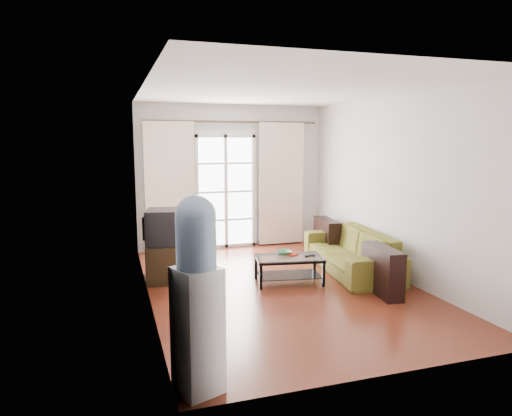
% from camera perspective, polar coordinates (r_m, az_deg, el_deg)
% --- Properties ---
extents(floor, '(5.20, 5.20, 0.00)m').
position_cam_1_polar(floor, '(6.54, 3.04, -9.71)').
color(floor, maroon).
rests_on(floor, ground).
extents(ceiling, '(5.20, 5.20, 0.00)m').
position_cam_1_polar(ceiling, '(6.25, 3.24, 14.53)').
color(ceiling, white).
rests_on(ceiling, wall_back).
extents(wall_back, '(3.60, 0.02, 2.70)m').
position_cam_1_polar(wall_back, '(8.72, -2.95, 3.91)').
color(wall_back, silver).
rests_on(wall_back, floor).
extents(wall_front, '(3.60, 0.02, 2.70)m').
position_cam_1_polar(wall_front, '(3.95, 16.64, -1.86)').
color(wall_front, silver).
rests_on(wall_front, floor).
extents(wall_left, '(0.02, 5.20, 2.70)m').
position_cam_1_polar(wall_left, '(5.86, -13.55, 1.50)').
color(wall_left, silver).
rests_on(wall_left, floor).
extents(wall_right, '(0.02, 5.20, 2.70)m').
position_cam_1_polar(wall_right, '(7.09, 16.88, 2.53)').
color(wall_right, silver).
rests_on(wall_right, floor).
extents(french_door, '(1.16, 0.06, 2.15)m').
position_cam_1_polar(french_door, '(8.65, -3.80, 2.04)').
color(french_door, white).
rests_on(french_door, wall_back).
extents(curtain_rod, '(3.30, 0.04, 0.04)m').
position_cam_1_polar(curtain_rod, '(8.60, -2.83, 10.71)').
color(curtain_rod, '#4C3F2D').
rests_on(curtain_rod, wall_back).
extents(curtain_left, '(0.90, 0.07, 2.35)m').
position_cam_1_polar(curtain_left, '(8.39, -10.69, 2.57)').
color(curtain_left, '#FFE8CD').
rests_on(curtain_left, curtain_rod).
extents(curtain_right, '(0.90, 0.07, 2.35)m').
position_cam_1_polar(curtain_right, '(8.91, 3.18, 3.03)').
color(curtain_right, '#FFE8CD').
rests_on(curtain_right, curtain_rod).
extents(radiator, '(0.64, 0.12, 0.64)m').
position_cam_1_polar(radiator, '(9.00, 2.20, -2.51)').
color(radiator, gray).
rests_on(radiator, floor).
extents(sofa, '(2.40, 1.39, 0.64)m').
position_cam_1_polar(sofa, '(7.35, 11.70, -5.24)').
color(sofa, brown).
rests_on(sofa, floor).
extents(coffee_table, '(1.03, 0.69, 0.39)m').
position_cam_1_polar(coffee_table, '(6.61, 4.13, -7.26)').
color(coffee_table, silver).
rests_on(coffee_table, floor).
extents(bowl, '(0.31, 0.31, 0.05)m').
position_cam_1_polar(bowl, '(6.70, 3.44, -5.59)').
color(bowl, green).
rests_on(bowl, coffee_table).
extents(book, '(0.37, 0.37, 0.02)m').
position_cam_1_polar(book, '(6.63, 3.97, -5.89)').
color(book, maroon).
rests_on(book, coffee_table).
extents(remote, '(0.15, 0.04, 0.02)m').
position_cam_1_polar(remote, '(6.64, 6.72, -5.94)').
color(remote, black).
rests_on(remote, coffee_table).
extents(tv_stand, '(0.58, 0.80, 0.55)m').
position_cam_1_polar(tv_stand, '(6.90, -11.43, -6.52)').
color(tv_stand, black).
rests_on(tv_stand, floor).
extents(crt_tv, '(0.63, 0.64, 0.50)m').
position_cam_1_polar(crt_tv, '(6.75, -11.53, -2.29)').
color(crt_tv, black).
rests_on(crt_tv, tv_stand).
extents(task_chair, '(0.73, 0.73, 0.85)m').
position_cam_1_polar(task_chair, '(7.48, -7.17, -5.43)').
color(task_chair, black).
rests_on(task_chair, floor).
extents(water_cooler, '(0.42, 0.42, 1.62)m').
position_cam_1_polar(water_cooler, '(3.70, -7.38, -10.30)').
color(water_cooler, white).
rests_on(water_cooler, floor).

